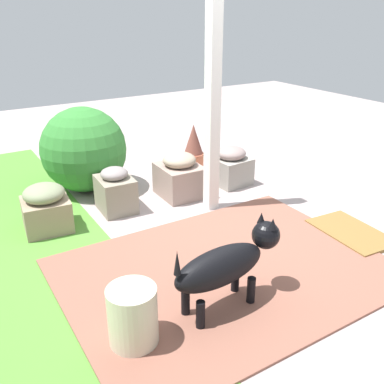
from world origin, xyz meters
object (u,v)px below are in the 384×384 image
at_px(porch_pillar, 213,96).
at_px(dog, 227,263).
at_px(stone_planter_mid, 115,191).
at_px(terracotta_pot_spiky, 194,149).
at_px(stone_planter_near, 179,176).
at_px(stone_planter_far, 46,208).
at_px(stone_planter_nearest, 231,166).
at_px(doormat, 351,232).
at_px(round_shrub, 84,150).
at_px(ceramic_urn, 133,317).

bearing_deg(porch_pillar, dog, 149.76).
bearing_deg(stone_planter_mid, terracotta_pot_spiky, -65.90).
height_order(stone_planter_near, stone_planter_far, stone_planter_near).
xyz_separation_m(stone_planter_nearest, doormat, (-1.53, -0.21, -0.19)).
xyz_separation_m(porch_pillar, round_shrub, (1.10, 0.89, -0.66)).
distance_m(round_shrub, terracotta_pot_spiky, 1.32).
xyz_separation_m(stone_planter_mid, ceramic_urn, (-1.77, 0.62, -0.01)).
height_order(porch_pillar, stone_planter_nearest, porch_pillar).
relative_size(stone_planter_nearest, stone_planter_near, 0.90).
height_order(stone_planter_mid, doormat, stone_planter_mid).
xyz_separation_m(stone_planter_near, stone_planter_far, (-0.04, 1.39, -0.01)).
bearing_deg(doormat, stone_planter_mid, 45.52).
distance_m(stone_planter_near, terracotta_pot_spiky, 0.77).
bearing_deg(stone_planter_mid, round_shrub, 5.79).
distance_m(stone_planter_nearest, round_shrub, 1.61).
relative_size(stone_planter_nearest, dog, 0.51).
xyz_separation_m(stone_planter_far, dog, (-1.73, -0.72, 0.12)).
bearing_deg(doormat, porch_pillar, 34.06).
bearing_deg(stone_planter_nearest, dog, 142.97).
bearing_deg(terracotta_pot_spiky, stone_planter_mid, 114.10).
bearing_deg(stone_planter_nearest, stone_planter_far, 90.80).
distance_m(stone_planter_mid, round_shrub, 0.72).
distance_m(porch_pillar, terracotta_pot_spiky, 1.36).
distance_m(stone_planter_near, ceramic_urn, 2.21).
height_order(round_shrub, terracotta_pot_spiky, round_shrub).
relative_size(porch_pillar, ceramic_urn, 5.82).
bearing_deg(stone_planter_nearest, stone_planter_mid, 89.00).
relative_size(stone_planter_nearest, doormat, 0.61).
bearing_deg(dog, stone_planter_mid, 1.43).
bearing_deg(ceramic_urn, terracotta_pot_spiky, -38.66).
height_order(stone_planter_nearest, stone_planter_mid, stone_planter_mid).
relative_size(dog, ceramic_urn, 2.21).
xyz_separation_m(porch_pillar, stone_planter_far, (0.38, 1.51, -0.90)).
bearing_deg(round_shrub, ceramic_urn, 167.17).
xyz_separation_m(stone_planter_far, round_shrub, (0.72, -0.61, 0.24)).
distance_m(stone_planter_nearest, dog, 2.20).
bearing_deg(stone_planter_nearest, round_shrub, 64.31).
bearing_deg(stone_planter_near, stone_planter_mid, 89.15).
xyz_separation_m(stone_planter_nearest, terracotta_pot_spiky, (0.58, 0.13, 0.07)).
bearing_deg(ceramic_urn, doormat, -84.23).
xyz_separation_m(porch_pillar, dog, (-1.34, 0.78, -0.78)).
xyz_separation_m(stone_planter_nearest, stone_planter_mid, (0.02, 1.37, -0.00)).
relative_size(stone_planter_mid, round_shrub, 0.49).
bearing_deg(stone_planter_mid, dog, -178.57).
bearing_deg(round_shrub, stone_planter_near, -130.89).
height_order(terracotta_pot_spiky, doormat, terracotta_pot_spiky).
relative_size(porch_pillar, dog, 2.63).
bearing_deg(terracotta_pot_spiky, doormat, -170.80).
height_order(stone_planter_mid, round_shrub, round_shrub).
height_order(stone_planter_far, ceramic_urn, stone_planter_far).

